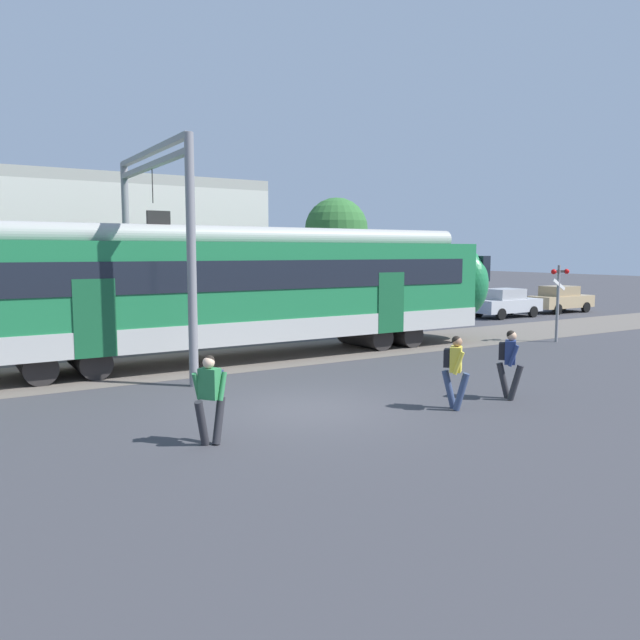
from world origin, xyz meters
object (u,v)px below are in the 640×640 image
Objects in this scene: parked_car_tan at (560,299)px; crossing_signal at (558,291)px; parked_car_blue at (428,306)px; pedestrian_green at (210,391)px; pedestrian_navy at (509,358)px; parked_car_silver at (506,303)px; pedestrian_yellow at (455,366)px.

parked_car_tan is 1.34× the size of crossing_signal.
pedestrian_green is at bearing -141.79° from parked_car_blue.
crossing_signal reaches higher than parked_car_tan.
crossing_signal is at bearing -143.01° from parked_car_tan.
parked_car_silver is (14.45, 13.11, -0.21)m from pedestrian_navy.
parked_car_silver and parked_car_tan have the same top height.
parked_car_tan is at bearing -1.41° from parked_car_blue.
pedestrian_yellow is 12.21m from crossing_signal.
crossing_signal reaches higher than pedestrian_green.
parked_car_silver is (5.05, -0.48, 0.00)m from parked_car_blue.
parked_car_blue is at bearing 50.62° from pedestrian_yellow.
crossing_signal is (10.78, 5.65, 1.02)m from pedestrian_yellow.
pedestrian_navy is 16.52m from parked_car_blue.
crossing_signal is at bearing 31.93° from pedestrian_navy.
pedestrian_green is 0.41× the size of parked_car_silver.
parked_car_tan is (4.81, 0.23, 0.00)m from parked_car_silver.
pedestrian_yellow is at bearing -152.35° from crossing_signal.
pedestrian_navy is 0.56× the size of crossing_signal.
pedestrian_green and pedestrian_yellow have the same top height.
parked_car_silver is at bearing 30.25° from pedestrian_green.
pedestrian_green is 1.00× the size of pedestrian_yellow.
pedestrian_green and pedestrian_navy have the same top height.
pedestrian_navy is 0.41× the size of parked_car_blue.
parked_car_blue is at bearing 178.59° from parked_car_tan.
pedestrian_yellow reaches higher than parked_car_blue.
crossing_signal is at bearing -92.88° from parked_car_blue.
parked_car_tan is 12.91m from crossing_signal.
pedestrian_green is 7.38m from pedestrian_navy.
pedestrian_navy is 23.43m from parked_car_tan.
pedestrian_yellow is 0.41× the size of parked_car_tan.
pedestrian_green is 0.41× the size of parked_car_blue.
pedestrian_navy is 0.41× the size of parked_car_silver.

